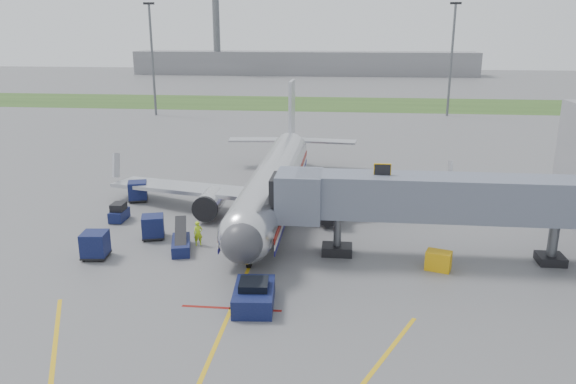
# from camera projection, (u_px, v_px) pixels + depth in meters

# --- Properties ---
(ground) EXTENTS (400.00, 400.00, 0.00)m
(ground) POSITION_uv_depth(u_px,v_px,m) (244.00, 279.00, 36.97)
(ground) COLOR #565659
(ground) RESTS_ON ground
(grass_strip) EXTENTS (300.00, 25.00, 0.01)m
(grass_strip) POSITION_uv_depth(u_px,v_px,m) (319.00, 104.00, 122.84)
(grass_strip) COLOR #2D4C1E
(grass_strip) RESTS_ON ground
(apron_markings) EXTENTS (21.52, 50.00, 0.01)m
(apron_markings) POSITION_uv_depth(u_px,v_px,m) (218.00, 339.00, 29.91)
(apron_markings) COLOR gold
(apron_markings) RESTS_ON ground
(airliner) EXTENTS (32.10, 35.67, 10.25)m
(airliner) POSITION_uv_depth(u_px,v_px,m) (274.00, 181.00, 50.78)
(airliner) COLOR silver
(airliner) RESTS_ON ground
(jet_bridge) EXTENTS (25.30, 4.00, 6.90)m
(jet_bridge) POSITION_uv_depth(u_px,v_px,m) (437.00, 199.00, 39.15)
(jet_bridge) COLOR slate
(jet_bridge) RESTS_ON ground
(light_mast_left) EXTENTS (2.00, 0.44, 20.40)m
(light_mast_left) POSITION_uv_depth(u_px,v_px,m) (152.00, 57.00, 103.85)
(light_mast_left) COLOR #595B60
(light_mast_left) RESTS_ON ground
(light_mast_right) EXTENTS (2.00, 0.44, 20.40)m
(light_mast_right) POSITION_uv_depth(u_px,v_px,m) (452.00, 57.00, 102.90)
(light_mast_right) COLOR #595B60
(light_mast_right) RESTS_ON ground
(distant_terminal) EXTENTS (120.00, 14.00, 8.00)m
(distant_terminal) POSITION_uv_depth(u_px,v_px,m) (304.00, 63.00, 199.08)
(distant_terminal) COLOR slate
(distant_terminal) RESTS_ON ground
(control_tower) EXTENTS (4.00, 4.00, 30.00)m
(control_tower) POSITION_uv_depth(u_px,v_px,m) (216.00, 24.00, 193.68)
(control_tower) COLOR #595B60
(control_tower) RESTS_ON ground
(pushback_tug) EXTENTS (2.65, 4.01, 1.59)m
(pushback_tug) POSITION_uv_depth(u_px,v_px,m) (254.00, 295.00, 33.32)
(pushback_tug) COLOR #0D1239
(pushback_tug) RESTS_ON ground
(baggage_tug) EXTENTS (1.18, 2.22, 1.55)m
(baggage_tug) POSITION_uv_depth(u_px,v_px,m) (119.00, 213.00, 48.14)
(baggage_tug) COLOR #0D1239
(baggage_tug) RESTS_ON ground
(baggage_cart_a) EXTENTS (2.14, 2.14, 1.84)m
(baggage_cart_a) POSITION_uv_depth(u_px,v_px,m) (153.00, 227.00, 44.00)
(baggage_cart_a) COLOR #0D1239
(baggage_cart_a) RESTS_ON ground
(baggage_cart_b) EXTENTS (2.22, 2.22, 1.90)m
(baggage_cart_b) POSITION_uv_depth(u_px,v_px,m) (138.00, 191.00, 53.52)
(baggage_cart_b) COLOR #0D1239
(baggage_cart_b) RESTS_ON ground
(baggage_cart_c) EXTENTS (1.96, 1.96, 1.92)m
(baggage_cart_c) POSITION_uv_depth(u_px,v_px,m) (95.00, 245.00, 40.22)
(baggage_cart_c) COLOR #0D1239
(baggage_cart_c) RESTS_ON ground
(belt_loader) EXTENTS (2.15, 4.16, 1.96)m
(belt_loader) POSITION_uv_depth(u_px,v_px,m) (181.00, 244.00, 41.70)
(belt_loader) COLOR #0D1239
(belt_loader) RESTS_ON ground
(ground_power_cart) EXTENTS (1.93, 1.58, 1.33)m
(ground_power_cart) POSITION_uv_depth(u_px,v_px,m) (438.00, 261.00, 38.31)
(ground_power_cart) COLOR #DDA00D
(ground_power_cart) RESTS_ON ground
(ramp_worker) EXTENTS (0.82, 0.72, 1.89)m
(ramp_worker) POSITION_uv_depth(u_px,v_px,m) (198.00, 233.00, 42.57)
(ramp_worker) COLOR #AEE01A
(ramp_worker) RESTS_ON ground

